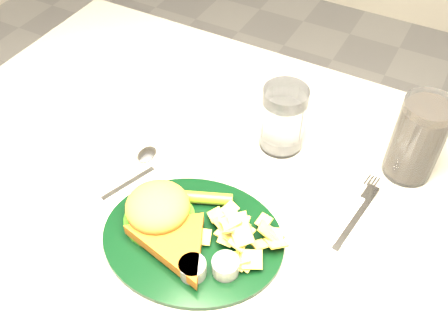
# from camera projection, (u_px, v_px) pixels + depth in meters

# --- Properties ---
(table) EXTENTS (1.20, 0.80, 0.75)m
(table) POSITION_uv_depth(u_px,v_px,m) (231.00, 302.00, 1.10)
(table) COLOR gray
(table) RESTS_ON ground
(dinner_plate) EXTENTS (0.32, 0.29, 0.06)m
(dinner_plate) POSITION_uv_depth(u_px,v_px,m) (192.00, 228.00, 0.74)
(dinner_plate) COLOR black
(dinner_plate) RESTS_ON table
(water_glass) EXTENTS (0.10, 0.10, 0.12)m
(water_glass) POSITION_uv_depth(u_px,v_px,m) (283.00, 118.00, 0.86)
(water_glass) COLOR white
(water_glass) RESTS_ON table
(cola_glass) EXTENTS (0.10, 0.10, 0.15)m
(cola_glass) POSITION_uv_depth(u_px,v_px,m) (418.00, 139.00, 0.80)
(cola_glass) COLOR black
(cola_glass) RESTS_ON table
(fork_napkin) EXTENTS (0.14, 0.17, 0.01)m
(fork_napkin) POSITION_uv_depth(u_px,v_px,m) (354.00, 221.00, 0.78)
(fork_napkin) COLOR white
(fork_napkin) RESTS_ON table
(spoon) EXTENTS (0.08, 0.15, 0.01)m
(spoon) POSITION_uv_depth(u_px,v_px,m) (128.00, 182.00, 0.83)
(spoon) COLOR white
(spoon) RESTS_ON table
(ramekin) EXTENTS (0.05, 0.05, 0.03)m
(ramekin) POSITION_uv_depth(u_px,v_px,m) (162.00, 93.00, 0.98)
(ramekin) COLOR white
(ramekin) RESTS_ON table
(wrapped_straw) EXTENTS (0.21, 0.18, 0.01)m
(wrapped_straw) POSITION_uv_depth(u_px,v_px,m) (272.00, 170.00, 0.85)
(wrapped_straw) COLOR white
(wrapped_straw) RESTS_ON table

